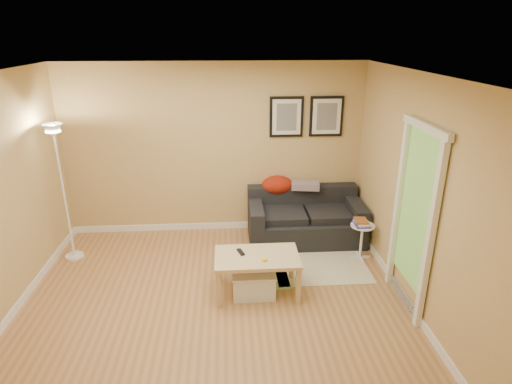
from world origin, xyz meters
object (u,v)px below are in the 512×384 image
(side_table, at_px, (361,242))
(floor_lamp, at_px, (64,198))
(sofa, at_px, (305,217))
(storage_bin, at_px, (254,283))
(coffee_table, at_px, (257,274))
(book_stack, at_px, (362,222))

(side_table, bearing_deg, floor_lamp, 175.74)
(sofa, distance_m, floor_lamp, 3.40)
(storage_bin, bearing_deg, floor_lamp, 156.39)
(floor_lamp, bearing_deg, coffee_table, -22.29)
(coffee_table, xyz_separation_m, storage_bin, (-0.04, -0.05, -0.09))
(coffee_table, bearing_deg, side_table, 9.79)
(side_table, relative_size, book_stack, 2.02)
(coffee_table, bearing_deg, storage_bin, -146.62)
(book_stack, bearing_deg, floor_lamp, -171.94)
(sofa, relative_size, floor_lamp, 0.89)
(coffee_table, distance_m, storage_bin, 0.11)
(storage_bin, relative_size, side_table, 1.02)
(side_table, bearing_deg, coffee_table, -154.09)
(coffee_table, distance_m, side_table, 1.67)
(sofa, xyz_separation_m, side_table, (0.68, -0.62, -0.12))
(sofa, distance_m, coffee_table, 1.59)
(coffee_table, bearing_deg, floor_lamp, 141.58)
(storage_bin, xyz_separation_m, side_table, (1.55, 0.78, 0.09))
(side_table, height_order, book_stack, book_stack)
(storage_bin, bearing_deg, sofa, 58.18)
(sofa, height_order, floor_lamp, floor_lamp)
(book_stack, bearing_deg, coffee_table, -141.36)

